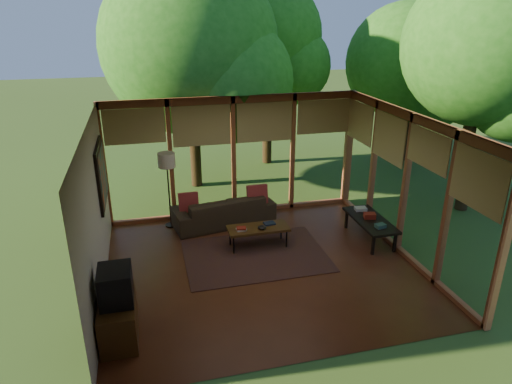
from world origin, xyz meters
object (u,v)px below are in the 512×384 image
object	(u,v)px
floor_lamp	(167,164)
media_cabinet	(119,319)
sofa	(223,210)
coffee_table	(258,229)
television	(116,285)
side_console	(370,221)

from	to	relation	value
floor_lamp	media_cabinet	bearing A→B (deg)	-105.74
sofa	floor_lamp	size ratio (longest dim) A/B	1.32
sofa	coffee_table	xyz separation A→B (m)	(0.47, -1.23, 0.07)
floor_lamp	television	bearing A→B (deg)	-105.44
side_console	television	bearing A→B (deg)	-158.91
media_cabinet	side_console	size ratio (longest dim) A/B	0.71
media_cabinet	coffee_table	world-z (taller)	media_cabinet
television	coffee_table	distance (m)	3.37
media_cabinet	side_console	xyz separation A→B (m)	(4.87, 1.87, 0.11)
media_cabinet	coffee_table	bearing A→B (deg)	39.33
sofa	television	world-z (taller)	television
floor_lamp	coffee_table	bearing A→B (deg)	-40.72
television	floor_lamp	size ratio (longest dim) A/B	0.33
coffee_table	side_console	xyz separation A→B (m)	(2.28, -0.25, 0.02)
television	floor_lamp	bearing A→B (deg)	74.56
sofa	media_cabinet	world-z (taller)	sofa
media_cabinet	coffee_table	xyz separation A→B (m)	(2.59, 2.12, 0.09)
media_cabinet	floor_lamp	distance (m)	3.81
coffee_table	media_cabinet	bearing A→B (deg)	-140.67
television	media_cabinet	bearing A→B (deg)	180.00
coffee_table	side_console	size ratio (longest dim) A/B	0.86
side_console	floor_lamp	bearing A→B (deg)	157.17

